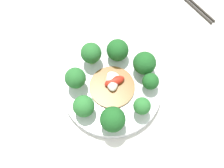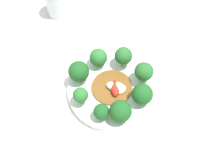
{
  "view_description": "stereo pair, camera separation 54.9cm",
  "coord_description": "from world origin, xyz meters",
  "px_view_note": "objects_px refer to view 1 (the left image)",
  "views": [
    {
      "loc": [
        0.03,
        -0.29,
        1.4
      ],
      "look_at": [
        0.01,
        -0.01,
        0.81
      ],
      "focal_mm": 42.0,
      "sensor_mm": 36.0,
      "label": 1
    },
    {
      "loc": [
        0.37,
        0.15,
        1.43
      ],
      "look_at": [
        0.01,
        -0.01,
        0.81
      ],
      "focal_mm": 42.0,
      "sensor_mm": 36.0,
      "label": 2
    }
  ],
  "objects_px": {
    "broccoli_west": "(75,78)",
    "broccoli_southwest": "(84,106)",
    "broccoli_south": "(113,119)",
    "stirfry_center": "(113,83)",
    "chopsticks": "(190,1)",
    "broccoli_northeast": "(144,63)",
    "broccoli_north": "(118,50)",
    "plate": "(112,89)",
    "broccoli_northwest": "(91,53)",
    "broccoli_southeast": "(142,106)",
    "broccoli_east": "(151,80)"
  },
  "relations": [
    {
      "from": "broccoli_east",
      "to": "stirfry_center",
      "type": "xyz_separation_m",
      "value": [
        -0.09,
        -0.01,
        -0.02
      ]
    },
    {
      "from": "broccoli_west",
      "to": "broccoli_north",
      "type": "distance_m",
      "value": 0.13
    },
    {
      "from": "chopsticks",
      "to": "broccoli_northeast",
      "type": "bearing_deg",
      "value": -117.02
    },
    {
      "from": "broccoli_northeast",
      "to": "broccoli_east",
      "type": "distance_m",
      "value": 0.05
    },
    {
      "from": "broccoli_west",
      "to": "broccoli_south",
      "type": "height_order",
      "value": "same"
    },
    {
      "from": "broccoli_northeast",
      "to": "broccoli_east",
      "type": "relative_size",
      "value": 1.3
    },
    {
      "from": "broccoli_west",
      "to": "broccoli_southeast",
      "type": "relative_size",
      "value": 1.17
    },
    {
      "from": "broccoli_west",
      "to": "broccoli_east",
      "type": "distance_m",
      "value": 0.19
    },
    {
      "from": "broccoli_north",
      "to": "chopsticks",
      "type": "height_order",
      "value": "broccoli_north"
    },
    {
      "from": "broccoli_southeast",
      "to": "broccoli_east",
      "type": "height_order",
      "value": "broccoli_southeast"
    },
    {
      "from": "plate",
      "to": "broccoli_west",
      "type": "relative_size",
      "value": 3.73
    },
    {
      "from": "broccoli_northwest",
      "to": "broccoli_south",
      "type": "bearing_deg",
      "value": -67.15
    },
    {
      "from": "broccoli_west",
      "to": "broccoli_northwest",
      "type": "xyz_separation_m",
      "value": [
        0.03,
        0.07,
        0.0
      ]
    },
    {
      "from": "broccoli_east",
      "to": "stirfry_center",
      "type": "bearing_deg",
      "value": -175.62
    },
    {
      "from": "plate",
      "to": "broccoli_west",
      "type": "distance_m",
      "value": 0.1
    },
    {
      "from": "broccoli_southwest",
      "to": "broccoli_south",
      "type": "relative_size",
      "value": 0.88
    },
    {
      "from": "plate",
      "to": "broccoli_north",
      "type": "relative_size",
      "value": 3.99
    },
    {
      "from": "broccoli_northeast",
      "to": "broccoli_south",
      "type": "height_order",
      "value": "broccoli_south"
    },
    {
      "from": "plate",
      "to": "broccoli_northeast",
      "type": "relative_size",
      "value": 3.83
    },
    {
      "from": "broccoli_north",
      "to": "broccoli_northwest",
      "type": "bearing_deg",
      "value": -163.15
    },
    {
      "from": "broccoli_east",
      "to": "chopsticks",
      "type": "relative_size",
      "value": 0.31
    },
    {
      "from": "plate",
      "to": "broccoli_northwest",
      "type": "xyz_separation_m",
      "value": [
        -0.06,
        0.07,
        0.05
      ]
    },
    {
      "from": "broccoli_south",
      "to": "stirfry_center",
      "type": "height_order",
      "value": "broccoli_south"
    },
    {
      "from": "broccoli_west",
      "to": "plate",
      "type": "bearing_deg",
      "value": 1.8
    },
    {
      "from": "broccoli_southeast",
      "to": "broccoli_southwest",
      "type": "relative_size",
      "value": 0.96
    },
    {
      "from": "broccoli_north",
      "to": "stirfry_center",
      "type": "bearing_deg",
      "value": -93.38
    },
    {
      "from": "broccoli_south",
      "to": "chopsticks",
      "type": "distance_m",
      "value": 0.47
    },
    {
      "from": "stirfry_center",
      "to": "broccoli_south",
      "type": "bearing_deg",
      "value": -84.63
    },
    {
      "from": "broccoli_northeast",
      "to": "chopsticks",
      "type": "height_order",
      "value": "broccoli_northeast"
    },
    {
      "from": "plate",
      "to": "broccoli_north",
      "type": "bearing_deg",
      "value": 86.35
    },
    {
      "from": "broccoli_southwest",
      "to": "broccoli_east",
      "type": "height_order",
      "value": "broccoli_southwest"
    },
    {
      "from": "broccoli_northeast",
      "to": "chopsticks",
      "type": "distance_m",
      "value": 0.31
    },
    {
      "from": "broccoli_southwest",
      "to": "broccoli_south",
      "type": "xyz_separation_m",
      "value": [
        0.07,
        -0.03,
        0.0
      ]
    },
    {
      "from": "broccoli_northeast",
      "to": "broccoli_northwest",
      "type": "distance_m",
      "value": 0.14
    },
    {
      "from": "broccoli_south",
      "to": "chopsticks",
      "type": "relative_size",
      "value": 0.42
    },
    {
      "from": "broccoli_west",
      "to": "broccoli_northeast",
      "type": "bearing_deg",
      "value": 19.93
    },
    {
      "from": "broccoli_north",
      "to": "chopsticks",
      "type": "xyz_separation_m",
      "value": [
        0.21,
        0.24,
        -0.05
      ]
    },
    {
      "from": "stirfry_center",
      "to": "chopsticks",
      "type": "height_order",
      "value": "stirfry_center"
    },
    {
      "from": "broccoli_south",
      "to": "chopsticks",
      "type": "height_order",
      "value": "broccoli_south"
    },
    {
      "from": "chopsticks",
      "to": "broccoli_east",
      "type": "bearing_deg",
      "value": -110.97
    },
    {
      "from": "broccoli_north",
      "to": "broccoli_east",
      "type": "bearing_deg",
      "value": -40.59
    },
    {
      "from": "broccoli_west",
      "to": "broccoli_southwest",
      "type": "distance_m",
      "value": 0.07
    },
    {
      "from": "plate",
      "to": "broccoli_south",
      "type": "xyz_separation_m",
      "value": [
        0.01,
        -0.1,
        0.05
      ]
    },
    {
      "from": "broccoli_north",
      "to": "broccoli_northeast",
      "type": "distance_m",
      "value": 0.08
    },
    {
      "from": "plate",
      "to": "broccoli_north",
      "type": "height_order",
      "value": "broccoli_north"
    },
    {
      "from": "broccoli_northwest",
      "to": "stirfry_center",
      "type": "bearing_deg",
      "value": -46.03
    },
    {
      "from": "plate",
      "to": "broccoli_west",
      "type": "bearing_deg",
      "value": -178.2
    },
    {
      "from": "plate",
      "to": "broccoli_west",
      "type": "xyz_separation_m",
      "value": [
        -0.09,
        -0.0,
        0.05
      ]
    },
    {
      "from": "broccoli_northeast",
      "to": "broccoli_south",
      "type": "xyz_separation_m",
      "value": [
        -0.07,
        -0.16,
        0.0
      ]
    },
    {
      "from": "broccoli_northwest",
      "to": "broccoli_southwest",
      "type": "bearing_deg",
      "value": -89.96
    }
  ]
}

